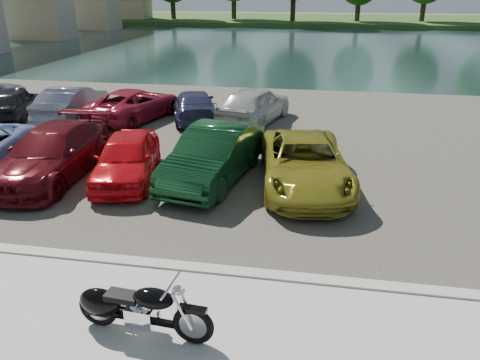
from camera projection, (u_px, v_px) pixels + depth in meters
name	position (u px, v px, depth m)	size (l,w,h in m)	color
ground	(191.00, 345.00, 7.47)	(200.00, 200.00, 0.00)	#595447
kerb	(218.00, 272.00, 9.26)	(60.00, 0.30, 0.14)	#A9A79F
parking_lot	(270.00, 139.00, 17.46)	(60.00, 18.00, 0.04)	#3C3831
river	(306.00, 46.00, 43.82)	(120.00, 40.00, 0.00)	#172A29
far_bank	(315.00, 20.00, 72.79)	(120.00, 24.00, 0.60)	#2A4C1B
motorcycle	(131.00, 308.00, 7.45)	(2.33, 0.75, 1.05)	black
car_3	(52.00, 153.00, 13.67)	(2.05, 5.04, 1.46)	#5A0C13
car_4	(127.00, 158.00, 13.48)	(1.59, 3.96, 1.35)	red
car_5	(214.00, 155.00, 13.42)	(1.64, 4.69, 1.55)	#0F381B
car_6	(305.00, 163.00, 13.01)	(2.32, 5.04, 1.40)	olive
car_8	(13.00, 103.00, 19.93)	(1.53, 3.81, 1.30)	black
car_9	(72.00, 103.00, 19.58)	(1.51, 4.32, 1.42)	slate
car_10	(135.00, 104.00, 19.64)	(2.17, 4.70, 1.31)	#A51B33
car_11	(194.00, 106.00, 19.55)	(1.74, 4.27, 1.24)	navy
car_12	(254.00, 104.00, 19.11)	(1.81, 4.50, 1.53)	beige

